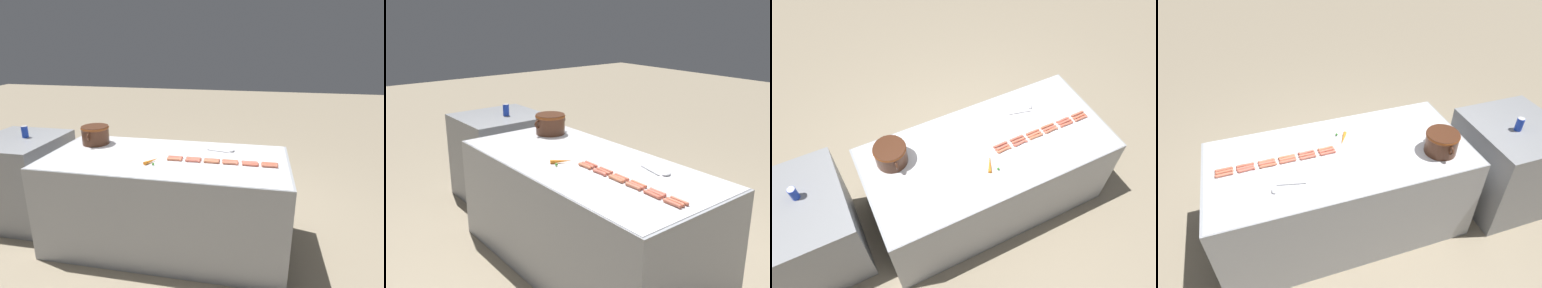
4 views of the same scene
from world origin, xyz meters
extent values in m
plane|color=gray|center=(0.00, 0.00, 0.00)|extent=(20.00, 20.00, 0.00)
cube|color=#9EA0A5|center=(0.00, 0.00, 0.45)|extent=(1.04, 2.22, 0.89)
cube|color=silver|center=(0.00, 0.00, 0.90)|extent=(1.02, 2.17, 0.00)
cube|color=gray|center=(0.17, 1.67, 0.46)|extent=(0.89, 0.82, 0.92)
cylinder|color=#CC6950|center=(-0.09, -0.93, 0.91)|extent=(0.03, 0.12, 0.02)
sphere|color=#CC6950|center=(-0.09, -0.99, 0.91)|extent=(0.02, 0.02, 0.02)
sphere|color=#CC6950|center=(-0.09, -0.87, 0.91)|extent=(0.02, 0.02, 0.02)
cylinder|color=#D8654D|center=(-0.09, -0.77, 0.91)|extent=(0.03, 0.12, 0.02)
sphere|color=#D8654D|center=(-0.09, -0.83, 0.91)|extent=(0.02, 0.02, 0.02)
sphere|color=#D8654D|center=(-0.09, -0.71, 0.91)|extent=(0.02, 0.02, 0.02)
cylinder|color=#D07154|center=(-0.09, -0.60, 0.91)|extent=(0.03, 0.12, 0.02)
sphere|color=#D07154|center=(-0.09, -0.66, 0.91)|extent=(0.02, 0.02, 0.02)
sphere|color=#D07154|center=(-0.08, -0.54, 0.91)|extent=(0.02, 0.02, 0.02)
cylinder|color=#D1724E|center=(-0.09, -0.44, 0.91)|extent=(0.03, 0.12, 0.02)
sphere|color=#D1724E|center=(-0.09, -0.50, 0.91)|extent=(0.02, 0.02, 0.02)
sphere|color=#D1724E|center=(-0.09, -0.38, 0.91)|extent=(0.02, 0.02, 0.02)
cylinder|color=#D86955|center=(-0.09, -0.27, 0.91)|extent=(0.03, 0.12, 0.02)
sphere|color=#D86955|center=(-0.10, -0.33, 0.91)|extent=(0.02, 0.02, 0.02)
sphere|color=#D86955|center=(-0.09, -0.21, 0.91)|extent=(0.02, 0.02, 0.02)
cylinder|color=#D4724F|center=(-0.09, -0.10, 0.91)|extent=(0.03, 0.12, 0.02)
sphere|color=#D4724F|center=(-0.09, -0.16, 0.91)|extent=(0.02, 0.02, 0.02)
sphere|color=#D4724F|center=(-0.09, -0.04, 0.91)|extent=(0.02, 0.02, 0.02)
cylinder|color=#D66D4E|center=(-0.06, -0.93, 0.91)|extent=(0.03, 0.12, 0.02)
sphere|color=#D66D4E|center=(-0.06, -0.99, 0.91)|extent=(0.02, 0.02, 0.02)
sphere|color=#D66D4E|center=(-0.06, -0.87, 0.91)|extent=(0.02, 0.02, 0.02)
cylinder|color=#CD6854|center=(-0.06, -0.77, 0.91)|extent=(0.03, 0.12, 0.02)
sphere|color=#CD6854|center=(-0.06, -0.83, 0.91)|extent=(0.02, 0.02, 0.02)
sphere|color=#CD6854|center=(-0.06, -0.71, 0.91)|extent=(0.02, 0.02, 0.02)
cylinder|color=#D86C55|center=(-0.06, -0.60, 0.91)|extent=(0.03, 0.12, 0.02)
sphere|color=#D86C55|center=(-0.06, -0.66, 0.91)|extent=(0.02, 0.02, 0.02)
sphere|color=#D86C55|center=(-0.06, -0.54, 0.91)|extent=(0.02, 0.02, 0.02)
cylinder|color=#D17254|center=(-0.06, -0.43, 0.91)|extent=(0.03, 0.12, 0.02)
sphere|color=#D17254|center=(-0.06, -0.49, 0.91)|extent=(0.02, 0.02, 0.02)
sphere|color=#D17254|center=(-0.06, -0.37, 0.91)|extent=(0.02, 0.02, 0.02)
cylinder|color=#D1694F|center=(-0.06, -0.27, 0.91)|extent=(0.02, 0.12, 0.02)
sphere|color=#D1694F|center=(-0.06, -0.33, 0.91)|extent=(0.02, 0.02, 0.02)
sphere|color=#D1694F|center=(-0.06, -0.21, 0.91)|extent=(0.02, 0.02, 0.02)
cylinder|color=#CF6851|center=(-0.06, -0.10, 0.91)|extent=(0.03, 0.12, 0.02)
sphere|color=#CF6851|center=(-0.06, -0.16, 0.91)|extent=(0.02, 0.02, 0.02)
sphere|color=#CF6851|center=(-0.06, -0.04, 0.91)|extent=(0.02, 0.02, 0.02)
cylinder|color=#D77055|center=(-0.03, -0.93, 0.91)|extent=(0.03, 0.12, 0.02)
sphere|color=#D77055|center=(-0.03, -0.99, 0.91)|extent=(0.02, 0.02, 0.02)
sphere|color=#D77055|center=(-0.02, -0.87, 0.91)|extent=(0.02, 0.02, 0.02)
cylinder|color=#D86755|center=(-0.03, -0.76, 0.91)|extent=(0.03, 0.12, 0.02)
sphere|color=#D86755|center=(-0.03, -0.82, 0.91)|extent=(0.02, 0.02, 0.02)
sphere|color=#D86755|center=(-0.03, -0.70, 0.91)|extent=(0.02, 0.02, 0.02)
cylinder|color=#CE6C4C|center=(-0.03, -0.59, 0.91)|extent=(0.03, 0.12, 0.02)
sphere|color=#CE6C4C|center=(-0.03, -0.65, 0.91)|extent=(0.02, 0.02, 0.02)
sphere|color=#CE6C4C|center=(-0.03, -0.54, 0.91)|extent=(0.02, 0.02, 0.02)
cylinder|color=#D46950|center=(-0.03, -0.44, 0.91)|extent=(0.03, 0.12, 0.02)
sphere|color=#D46950|center=(-0.03, -0.49, 0.91)|extent=(0.02, 0.02, 0.02)
sphere|color=#D46950|center=(-0.03, -0.38, 0.91)|extent=(0.02, 0.02, 0.02)
cylinder|color=#CF6853|center=(-0.03, -0.27, 0.91)|extent=(0.03, 0.12, 0.02)
sphere|color=#CF6853|center=(-0.03, -0.33, 0.91)|extent=(0.02, 0.02, 0.02)
sphere|color=#CF6853|center=(-0.02, -0.21, 0.91)|extent=(0.02, 0.02, 0.02)
cylinder|color=#D66450|center=(-0.03, -0.10, 0.91)|extent=(0.03, 0.12, 0.02)
sphere|color=#D66450|center=(-0.03, -0.16, 0.91)|extent=(0.02, 0.02, 0.02)
sphere|color=#D66450|center=(-0.03, -0.04, 0.91)|extent=(0.02, 0.02, 0.02)
cylinder|color=#472616|center=(0.24, 0.81, 0.99)|extent=(0.27, 0.27, 0.19)
torus|color=brown|center=(0.24, 0.81, 1.07)|extent=(0.28, 0.28, 0.03)
torus|color=#472616|center=(0.10, 0.81, 1.01)|extent=(0.08, 0.02, 0.08)
torus|color=#472616|center=(0.37, 0.81, 1.01)|extent=(0.08, 0.02, 0.08)
cylinder|color=#B7B7BC|center=(0.23, -0.46, 0.90)|extent=(0.06, 0.22, 0.01)
ellipsoid|color=#B7B7BC|center=(0.26, -0.59, 0.91)|extent=(0.08, 0.06, 0.02)
cone|color=orange|center=(-0.17, 0.08, 0.91)|extent=(0.17, 0.11, 0.03)
sphere|color=#387F2D|center=(-0.25, 0.04, 0.91)|extent=(0.02, 0.02, 0.02)
cylinder|color=#1938B2|center=(0.22, 1.61, 0.98)|extent=(0.07, 0.07, 0.12)
cylinder|color=silver|center=(0.22, 1.61, 1.05)|extent=(0.06, 0.06, 0.00)
camera|label=1|loc=(-2.73, -0.79, 1.93)|focal=30.66mm
camera|label=2|loc=(-2.01, -2.45, 2.02)|focal=40.84mm
camera|label=3|loc=(-1.70, 1.08, 3.52)|focal=35.17mm
camera|label=4|loc=(2.07, -0.61, 2.70)|focal=31.40mm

